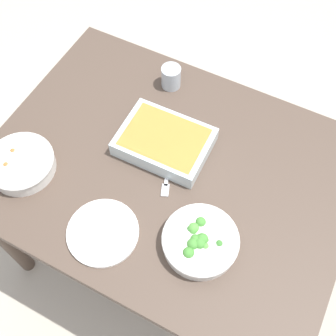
{
  "coord_description": "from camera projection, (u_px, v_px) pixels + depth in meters",
  "views": [
    {
      "loc": [
        0.32,
        -0.62,
        1.94
      ],
      "look_at": [
        0.0,
        0.0,
        0.74
      ],
      "focal_mm": 44.89,
      "sensor_mm": 36.0,
      "label": 1
    }
  ],
  "objects": [
    {
      "name": "ground_plane",
      "position": [
        168.0,
        245.0,
        2.03
      ],
      "size": [
        6.0,
        6.0,
        0.0
      ],
      "primitive_type": "plane",
      "color": "#B2A899"
    },
    {
      "name": "dining_table",
      "position": [
        168.0,
        181.0,
        1.47
      ],
      "size": [
        1.2,
        0.9,
        0.74
      ],
      "color": "#4C3D33",
      "rests_on": "ground_plane"
    },
    {
      "name": "stew_bowl",
      "position": [
        21.0,
        164.0,
        1.36
      ],
      "size": [
        0.22,
        0.22,
        0.06
      ],
      "color": "silver",
      "rests_on": "dining_table"
    },
    {
      "name": "broccoli_bowl",
      "position": [
        200.0,
        241.0,
        1.23
      ],
      "size": [
        0.23,
        0.23,
        0.07
      ],
      "color": "silver",
      "rests_on": "dining_table"
    },
    {
      "name": "baking_dish",
      "position": [
        164.0,
        141.0,
        1.41
      ],
      "size": [
        0.3,
        0.23,
        0.06
      ],
      "color": "silver",
      "rests_on": "dining_table"
    },
    {
      "name": "drink_cup",
      "position": [
        171.0,
        78.0,
        1.54
      ],
      "size": [
        0.07,
        0.07,
        0.08
      ],
      "color": "#B2BCC6",
      "rests_on": "dining_table"
    },
    {
      "name": "side_plate",
      "position": [
        103.0,
        232.0,
        1.27
      ],
      "size": [
        0.22,
        0.22,
        0.01
      ],
      "primitive_type": "cylinder",
      "color": "white",
      "rests_on": "dining_table"
    },
    {
      "name": "spoon_by_stew",
      "position": [
        21.0,
        179.0,
        1.37
      ],
      "size": [
        0.09,
        0.17,
        0.01
      ],
      "color": "silver",
      "rests_on": "dining_table"
    },
    {
      "name": "fork_on_table",
      "position": [
        167.0,
        176.0,
        1.37
      ],
      "size": [
        0.08,
        0.17,
        0.01
      ],
      "color": "silver",
      "rests_on": "dining_table"
    }
  ]
}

